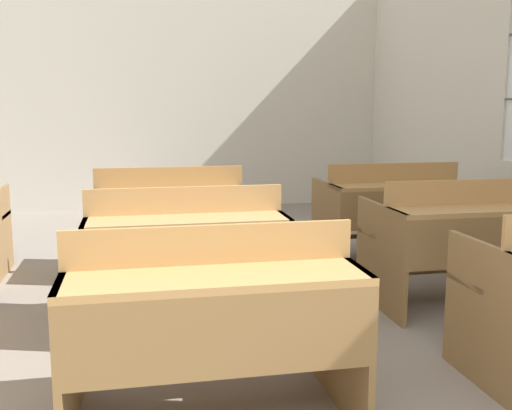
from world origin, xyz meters
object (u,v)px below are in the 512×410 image
bench_second_right (464,237)px  bench_second_center (186,250)px  bench_front_center (211,316)px  bench_third_right (391,208)px  bench_third_center (170,215)px

bench_second_right → bench_second_center: bearing=-179.9°
bench_front_center → bench_third_right: 2.91m
bench_second_center → bench_third_right: size_ratio=1.00×
bench_second_center → bench_second_right: same height
bench_second_center → bench_third_center: same height
bench_second_center → bench_third_right: same height
bench_front_center → bench_third_center: 2.34m
bench_front_center → bench_third_center: same height
bench_second_center → bench_third_right: 2.13m
bench_second_right → bench_third_center: same height
bench_second_right → bench_third_right: same height
bench_second_right → bench_third_center: size_ratio=1.00×
bench_front_center → bench_third_right: bearing=52.1°
bench_third_center → bench_third_right: size_ratio=1.00×
bench_front_center → bench_second_right: same height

